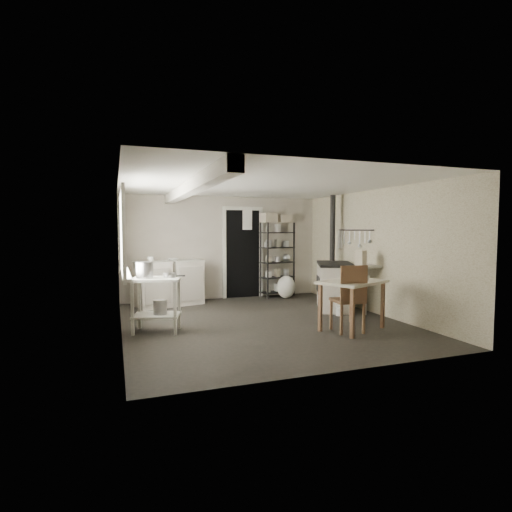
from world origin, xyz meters
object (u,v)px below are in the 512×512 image
object	(u,v)px
flour_sack	(286,288)
stockpot	(145,271)
prep_table	(157,306)
base_cabinets	(169,283)
chair	(347,300)
shelf_rack	(277,256)
stove	(334,286)
work_table	(352,305)

from	to	relation	value
flour_sack	stockpot	bearing A→B (deg)	-147.55
prep_table	base_cabinets	xyz separation A→B (m)	(0.46, 2.11, 0.06)
prep_table	stockpot	world-z (taller)	stockpot
prep_table	base_cabinets	distance (m)	2.16
prep_table	stockpot	xyz separation A→B (m)	(-0.17, 0.02, 0.54)
prep_table	chair	bearing A→B (deg)	-19.20
shelf_rack	chair	distance (m)	3.37
prep_table	base_cabinets	world-z (taller)	base_cabinets
base_cabinets	shelf_rack	bearing A→B (deg)	-8.78
shelf_rack	prep_table	bearing A→B (deg)	-157.51
stove	work_table	bearing A→B (deg)	-86.41
work_table	chair	distance (m)	0.19
stockpot	base_cabinets	distance (m)	2.24
work_table	chair	xyz separation A→B (m)	(-0.13, -0.08, 0.10)
prep_table	chair	xyz separation A→B (m)	(2.75, -0.96, 0.08)
base_cabinets	work_table	bearing A→B (deg)	-65.67
base_cabinets	work_table	distance (m)	3.85
work_table	prep_table	bearing A→B (deg)	163.00
base_cabinets	shelf_rack	world-z (taller)	shelf_rack
flour_sack	chair	bearing A→B (deg)	-96.10
prep_table	stove	xyz separation A→B (m)	(3.49, 0.67, 0.04)
prep_table	stockpot	size ratio (longest dim) A/B	3.07
shelf_rack	chair	xyz separation A→B (m)	(-0.23, -3.33, -0.46)
stockpot	stove	distance (m)	3.75
prep_table	shelf_rack	distance (m)	3.84
stockpot	stove	xyz separation A→B (m)	(3.65, 0.65, -0.50)
chair	flour_sack	bearing A→B (deg)	89.89
prep_table	shelf_rack	world-z (taller)	shelf_rack
stove	work_table	distance (m)	1.67
prep_table	base_cabinets	size ratio (longest dim) A/B	0.59
work_table	flour_sack	distance (m)	2.97
stockpot	flour_sack	world-z (taller)	stockpot
stockpot	chair	size ratio (longest dim) A/B	0.26
chair	flour_sack	xyz separation A→B (m)	(0.32, 3.03, -0.24)
work_table	base_cabinets	bearing A→B (deg)	128.96
base_cabinets	flour_sack	world-z (taller)	base_cabinets
work_table	flour_sack	xyz separation A→B (m)	(0.19, 2.96, -0.14)
prep_table	chair	world-z (taller)	chair
work_table	chair	world-z (taller)	chair
stove	base_cabinets	bearing A→B (deg)	179.51
flour_sack	shelf_rack	bearing A→B (deg)	108.21
stockpot	chair	world-z (taller)	stockpot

